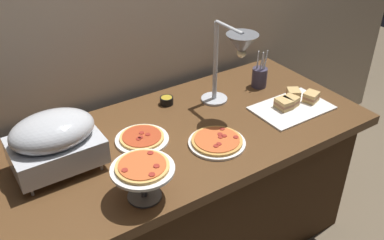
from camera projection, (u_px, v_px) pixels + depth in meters
The scene contains 11 objects.
back_wall at pixel (121, 14), 2.13m from camera, with size 4.40×0.04×2.40m, color #B7A893.
buffet_table at pixel (177, 195), 2.21m from camera, with size 1.90×0.84×0.76m.
chafing_dish at pixel (54, 140), 1.73m from camera, with size 0.36×0.26×0.26m.
heat_lamp at pixel (236, 51), 2.00m from camera, with size 0.15×0.34×0.44m.
pizza_plate_front at pixel (142, 138), 1.97m from camera, with size 0.25×0.25×0.03m.
pizza_plate_center at pixel (217, 142), 1.94m from camera, with size 0.26×0.26×0.03m.
pizza_plate_raised_stand at pixel (143, 171), 1.59m from camera, with size 0.24×0.24×0.16m.
sandwich_platter at pixel (293, 104), 2.22m from camera, with size 0.40×0.26×0.06m.
sauce_cup_near at pixel (26, 144), 1.92m from camera, with size 0.06×0.06×0.03m.
sauce_cup_far at pixel (167, 100), 2.24m from camera, with size 0.07×0.07×0.04m.
utensil_holder at pixel (259, 77), 2.39m from camera, with size 0.08×0.08×0.22m.
Camera 1 is at (-0.85, -1.43, 1.90)m, focal length 40.15 mm.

